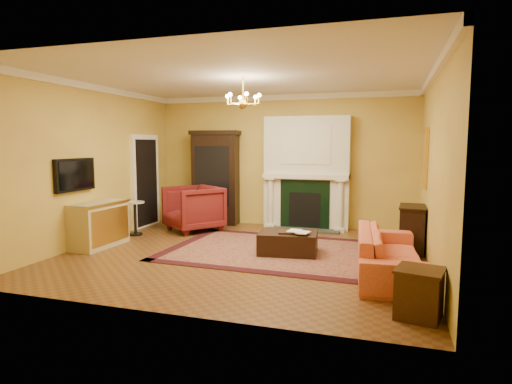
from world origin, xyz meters
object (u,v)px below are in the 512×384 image
at_px(pedestal_table, 135,216).
at_px(coral_sofa, 390,245).
at_px(commode, 99,224).
at_px(console_table, 412,230).
at_px(end_table, 419,294).
at_px(leather_ottoman, 288,243).
at_px(wingback_armchair, 193,206).
at_px(china_cabinet, 216,180).

relative_size(pedestal_table, coral_sofa, 0.32).
height_order(commode, coral_sofa, coral_sofa).
bearing_deg(console_table, commode, -163.68).
height_order(end_table, leather_ottoman, end_table).
bearing_deg(commode, console_table, 15.42).
distance_m(coral_sofa, end_table, 1.56).
distance_m(pedestal_table, coral_sofa, 5.22).
xyz_separation_m(wingback_armchair, console_table, (4.48, -0.58, -0.15)).
relative_size(china_cabinet, wingback_armchair, 1.94).
height_order(wingback_armchair, coral_sofa, wingback_armchair).
bearing_deg(commode, leather_ottoman, 10.88).
xyz_separation_m(coral_sofa, leather_ottoman, (-1.67, 0.73, -0.24)).
distance_m(end_table, console_table, 3.01).
xyz_separation_m(coral_sofa, console_table, (0.37, 1.49, -0.04)).
relative_size(commode, coral_sofa, 0.50).
bearing_deg(leather_ottoman, console_table, 14.03).
bearing_deg(leather_ottoman, wingback_armchair, 144.78).
xyz_separation_m(china_cabinet, end_table, (4.27, -4.51, -0.79)).
bearing_deg(end_table, pedestal_table, 152.50).
distance_m(china_cabinet, console_table, 4.63).
bearing_deg(leather_ottoman, coral_sofa, -30.04).
height_order(china_cabinet, coral_sofa, china_cabinet).
xyz_separation_m(wingback_armchair, leather_ottoman, (2.44, -1.34, -0.34)).
relative_size(wingback_armchair, end_table, 2.08).
distance_m(wingback_armchair, leather_ottoman, 2.80).
bearing_deg(china_cabinet, console_table, -24.59).
relative_size(wingback_armchair, commode, 0.97).
height_order(wingback_armchair, commode, wingback_armchair).
xyz_separation_m(china_cabinet, pedestal_table, (-1.11, -1.72, -0.64)).
height_order(china_cabinet, console_table, china_cabinet).
bearing_deg(wingback_armchair, pedestal_table, -102.62).
relative_size(commode, leather_ottoman, 1.14).
bearing_deg(end_table, coral_sofa, 101.68).
xyz_separation_m(wingback_armchair, commode, (-1.03, -1.86, -0.13)).
bearing_deg(china_cabinet, commode, -118.43).
bearing_deg(commode, pedestal_table, 88.10).
distance_m(china_cabinet, wingback_armchair, 1.07).
relative_size(end_table, leather_ottoman, 0.53).
relative_size(pedestal_table, console_table, 0.89).
height_order(end_table, console_table, console_table).
bearing_deg(end_table, china_cabinet, 133.40).
bearing_deg(leather_ottoman, commode, -177.81).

